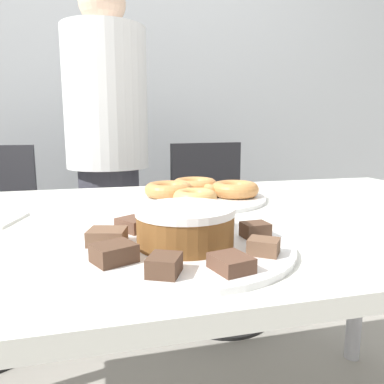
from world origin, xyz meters
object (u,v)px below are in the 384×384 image
Objects in this scene: person_standing at (108,155)px; plate_cake at (185,247)px; office_chair_right at (220,237)px; plate_donuts at (196,198)px; frosted_cake at (185,226)px.

person_standing is 1.18m from plate_cake.
office_chair_right is 2.26× the size of plate_donuts.
frosted_cake is (-0.00, 0.00, 0.04)m from plate_cake.
frosted_cake is at bearing -122.29° from office_chair_right.
office_chair_right is 1.28m from plate_cake.
person_standing reaches higher than office_chair_right.
frosted_cake reaches higher than plate_cake.
person_standing is at bearing 94.01° from plate_cake.
person_standing is 1.81× the size of office_chair_right.
office_chair_right is 2.44× the size of plate_cake.
office_chair_right reaches higher than plate_donuts.
plate_cake is (-0.45, -1.14, 0.35)m from office_chair_right.
person_standing is 9.73× the size of frosted_cake.
person_standing is at bearing 94.01° from frosted_cake.
person_standing is 0.68m from office_chair_right.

